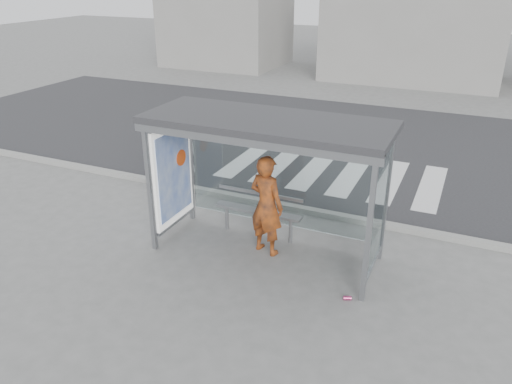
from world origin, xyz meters
TOP-DOWN VIEW (x-y plane):
  - ground at (0.00, 0.00)m, footprint 80.00×80.00m
  - road at (0.00, 7.00)m, footprint 30.00×10.00m
  - curb at (0.00, 1.95)m, footprint 30.00×0.18m
  - crosswalk at (0.00, 4.50)m, footprint 5.55×3.00m
  - bus_shelter at (-0.37, 0.06)m, footprint 4.25×1.65m
  - building_left at (-10.00, 18.00)m, footprint 6.00×5.00m
  - building_center at (0.00, 18.00)m, footprint 8.00×5.00m
  - person at (-0.02, 0.08)m, footprint 0.80×0.62m
  - bench at (-0.41, 0.58)m, footprint 1.79×0.22m
  - soda_can at (1.78, -0.80)m, footprint 0.14×0.11m

SIDE VIEW (x-z plane):
  - ground at x=0.00m, z-range 0.00..0.00m
  - crosswalk at x=0.00m, z-range 0.00..0.00m
  - road at x=0.00m, z-range 0.00..0.01m
  - soda_can at x=1.78m, z-range 0.00..0.07m
  - curb at x=0.00m, z-range 0.00..0.12m
  - bench at x=-0.41m, z-range 0.09..1.01m
  - person at x=-0.02m, z-range 0.00..1.93m
  - bus_shelter at x=-0.37m, z-range 0.67..3.29m
  - building_center at x=0.00m, z-range 0.00..5.00m
  - building_left at x=-10.00m, z-range 0.00..6.00m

